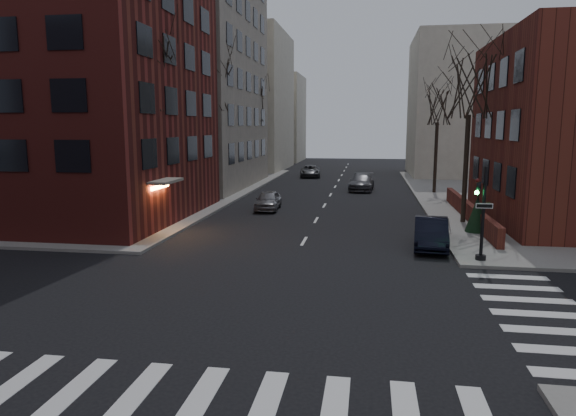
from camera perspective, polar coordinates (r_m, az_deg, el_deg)
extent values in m
plane|color=black|center=(14.91, -4.17, -13.85)|extent=(160.00, 160.00, 0.00)
cube|color=gray|center=(54.30, -27.46, 2.02)|extent=(44.00, 44.00, 0.15)
cube|color=maroon|center=(35.36, -23.65, 13.54)|extent=(15.00, 15.00, 18.00)
cube|color=#9F9283|center=(52.13, -14.64, 17.86)|extent=(18.00, 18.00, 28.00)
cube|color=#5E251B|center=(33.34, 19.44, -0.32)|extent=(0.35, 16.00, 1.00)
cube|color=beige|center=(70.81, -6.04, 11.64)|extent=(14.00, 16.00, 18.00)
cube|color=beige|center=(64.49, 19.88, 10.52)|extent=(14.00, 14.00, 16.00)
cube|color=beige|center=(86.89, -1.79, 9.89)|extent=(10.00, 12.00, 14.00)
cylinder|color=black|center=(23.17, 20.87, -0.59)|extent=(0.14, 0.14, 4.00)
cylinder|color=black|center=(23.54, 20.61, -5.15)|extent=(0.44, 0.44, 0.20)
imported|color=black|center=(23.00, 20.38, 1.52)|extent=(0.16, 0.20, 1.00)
sphere|color=#19FF4C|center=(22.93, 20.24, 1.63)|extent=(0.18, 0.18, 0.18)
cube|color=white|center=(23.00, 20.98, 0.22)|extent=(0.70, 0.03, 0.22)
cylinder|color=#2D231C|center=(29.96, -14.66, 4.34)|extent=(0.28, 0.28, 6.65)
cylinder|color=#2D231C|center=(41.20, -7.98, 6.01)|extent=(0.28, 0.28, 7.00)
cylinder|color=#2D231C|center=(54.75, -3.70, 6.46)|extent=(0.28, 0.28, 6.30)
cylinder|color=#2D231C|center=(31.96, 19.13, 4.10)|extent=(0.28, 0.28, 6.30)
cylinder|color=#2D231C|center=(45.79, 16.08, 5.39)|extent=(0.28, 0.28, 5.95)
cylinder|color=black|center=(37.24, -8.87, 4.90)|extent=(0.12, 0.12, 6.00)
sphere|color=#FFA54C|center=(37.15, -8.99, 9.68)|extent=(0.36, 0.36, 0.36)
cylinder|color=black|center=(56.58, -2.65, 6.40)|extent=(0.12, 0.12, 6.00)
sphere|color=#FFA54C|center=(56.52, -2.68, 9.54)|extent=(0.36, 0.36, 0.36)
imported|color=black|center=(25.56, 15.60, -2.71)|extent=(1.92, 4.52, 1.45)
imported|color=gray|center=(35.91, -2.22, 0.87)|extent=(1.77, 4.01, 1.34)
imported|color=#45454A|center=(47.23, 8.20, 2.86)|extent=(2.42, 5.26, 1.49)
imported|color=#424347|center=(59.24, 2.50, 4.12)|extent=(2.65, 4.99, 1.34)
cube|color=white|center=(28.44, 17.16, -1.91)|extent=(0.49, 0.60, 0.85)
cone|color=#183116|center=(29.43, 20.26, -0.61)|extent=(1.19, 1.19, 1.96)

